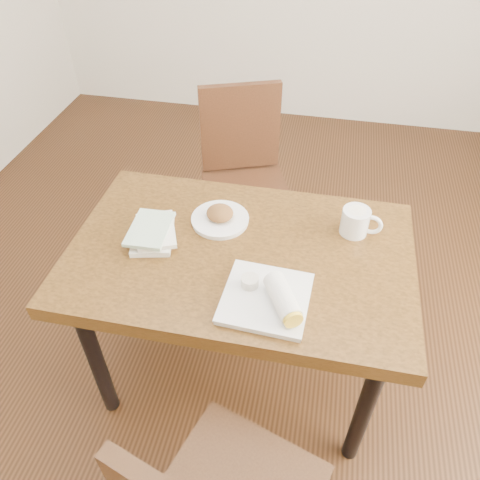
% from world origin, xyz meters
% --- Properties ---
extents(ground, '(4.00, 5.00, 0.01)m').
position_xyz_m(ground, '(0.00, 0.00, -0.01)').
color(ground, '#472814').
rests_on(ground, ground).
extents(table, '(1.21, 0.77, 0.75)m').
position_xyz_m(table, '(0.00, 0.00, 0.66)').
color(table, brown).
rests_on(table, ground).
extents(chair_far, '(0.54, 0.54, 0.95)m').
position_xyz_m(chair_far, '(-0.14, 0.79, 0.55)').
color(chair_far, '#482514').
rests_on(chair_far, ground).
extents(plate_scone, '(0.22, 0.22, 0.07)m').
position_xyz_m(plate_scone, '(-0.11, 0.14, 0.77)').
color(plate_scone, white).
rests_on(plate_scone, table).
extents(coffee_mug, '(0.15, 0.10, 0.10)m').
position_xyz_m(coffee_mug, '(0.39, 0.18, 0.80)').
color(coffee_mug, white).
rests_on(coffee_mug, table).
extents(plate_burrito, '(0.28, 0.28, 0.09)m').
position_xyz_m(plate_burrito, '(0.14, -0.22, 0.78)').
color(plate_burrito, white).
rests_on(plate_burrito, table).
extents(book_stack, '(0.20, 0.24, 0.05)m').
position_xyz_m(book_stack, '(-0.32, 0.00, 0.78)').
color(book_stack, white).
rests_on(book_stack, table).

